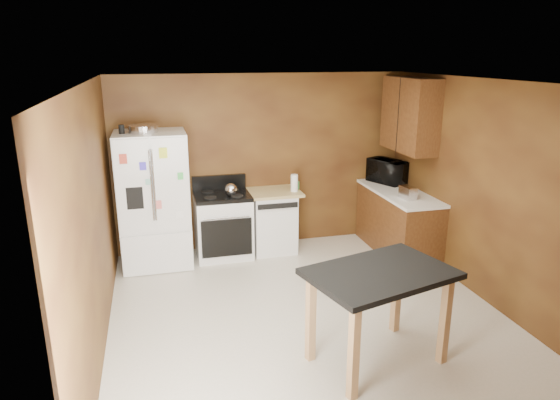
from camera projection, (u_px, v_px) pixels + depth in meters
name	position (u px, v px, depth m)	size (l,w,h in m)	color
floor	(307.00, 315.00, 5.47)	(4.50, 4.50, 0.00)	beige
ceiling	(311.00, 82.00, 4.76)	(4.50, 4.50, 0.00)	white
wall_back	(262.00, 162.00, 7.21)	(4.20, 4.20, 0.00)	brown
wall_front	(422.00, 313.00, 3.03)	(4.20, 4.20, 0.00)	brown
wall_left	(93.00, 223.00, 4.62)	(4.50, 4.50, 0.00)	brown
wall_right	(487.00, 193.00, 5.62)	(4.50, 4.50, 0.00)	brown
roasting_pan	(143.00, 129.00, 6.29)	(0.38, 0.38, 0.09)	silver
pen_cup	(122.00, 129.00, 6.19)	(0.07, 0.07, 0.11)	black
kettle	(231.00, 190.00, 6.75)	(0.17, 0.17, 0.17)	silver
paper_towel	(294.00, 183.00, 7.00)	(0.10, 0.10, 0.24)	white
green_canister	(296.00, 185.00, 7.14)	(0.10, 0.10, 0.11)	#43AE57
toaster	(408.00, 193.00, 6.62)	(0.14, 0.23, 0.17)	silver
microwave	(387.00, 172.00, 7.43)	(0.56, 0.38, 0.31)	black
refrigerator	(154.00, 200.00, 6.58)	(0.90, 0.80, 1.80)	white
gas_range	(223.00, 224.00, 6.98)	(0.76, 0.68, 1.10)	white
dishwasher	(273.00, 220.00, 7.17)	(0.78, 0.63, 0.89)	white
right_cabinets	(401.00, 190.00, 7.03)	(0.63, 1.58, 2.45)	brown
island	(380.00, 285.00, 4.46)	(1.44, 1.14, 0.91)	black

